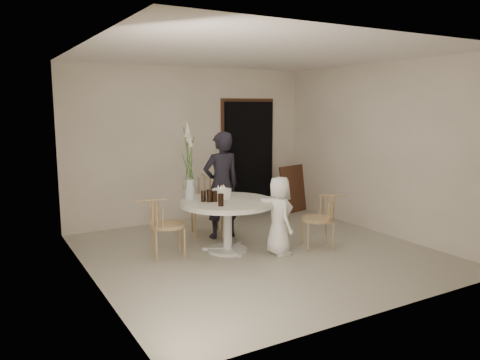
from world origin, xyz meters
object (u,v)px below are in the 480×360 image
table (228,208)px  chair_right (325,213)px  boy (279,216)px  girl (221,185)px  chair_far (205,196)px  flower_vase (189,167)px  birthday_cake (222,194)px  chair_left (159,219)px

table → chair_right: size_ratio=1.69×
boy → girl: bearing=25.0°
boy → chair_right: bearing=-85.7°
girl → chair_far: bearing=-74.8°
chair_far → flower_vase: flower_vase is taller
chair_far → birthday_cake: 0.90m
chair_left → girl: 1.30m
chair_far → chair_left: 1.37m
boy → flower_vase: size_ratio=0.98×
chair_far → chair_left: chair_far is taller
boy → flower_vase: flower_vase is taller
chair_left → birthday_cake: size_ratio=2.96×
table → chair_far: chair_far is taller
chair_left → flower_vase: size_ratio=0.74×
chair_far → girl: bearing=-57.1°
chair_right → flower_vase: flower_vase is taller
flower_vase → table: bearing=-42.1°
chair_right → chair_far: bearing=-120.7°
chair_far → flower_vase: (-0.57, -0.68, 0.59)m
chair_far → chair_right: bearing=-36.4°
birthday_cake → girl: bearing=62.9°
table → boy: size_ratio=1.23×
chair_right → chair_left: 2.35m
flower_vase → chair_right: bearing=-28.0°
chair_left → birthday_cake: birthday_cake is taller
table → chair_far: 1.06m
chair_left → girl: girl is taller
chair_left → flower_vase: flower_vase is taller
chair_right → birthday_cake: bearing=-95.5°
flower_vase → birthday_cake: bearing=-23.8°
chair_left → flower_vase: bearing=-61.5°
girl → table: bearing=69.3°
chair_left → boy: 1.62m
table → chair_right: (1.30, -0.54, -0.11)m
chair_far → chair_right: size_ratio=1.17×
boy → birthday_cake: size_ratio=3.94×
chair_far → chair_left: bearing=-124.6°
chair_right → boy: 0.75m
table → boy: bearing=-39.5°
chair_far → birthday_cake: chair_far is taller
boy → flower_vase: bearing=60.0°
boy → chair_left: bearing=75.9°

